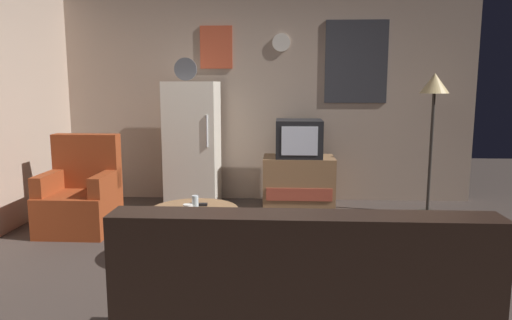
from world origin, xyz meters
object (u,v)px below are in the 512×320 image
Objects in this scene: coffee_table at (195,235)px; remote_control at (198,205)px; couch at (300,320)px; wine_glass at (195,205)px; crt_tv at (299,138)px; tv_stand at (299,182)px; standing_lamp at (434,94)px; fridge at (193,145)px; mug_ceramic_white at (188,210)px; armchair at (81,197)px.

remote_control is (0.02, 0.09, 0.24)m from coffee_table.
coffee_table is 0.42× the size of couch.
crt_tv is at bearing 66.42° from wine_glass.
remote_control is at bearing -117.30° from tv_stand.
tv_stand is at bearing 173.07° from standing_lamp.
fridge reaches higher than coffee_table.
crt_tv is at bearing 65.63° from mug_ceramic_white.
fridge is 19.67× the size of mug_ceramic_white.
coffee_table is 8.00× the size of mug_ceramic_white.
remote_control is (-0.90, -1.75, -0.37)m from crt_tv.
remote_control is at bearing -117.21° from crt_tv.
wine_glass is 0.07m from mug_ceramic_white.
standing_lamp is 1.66× the size of armchair.
couch reaches higher than coffee_table.
couch is at bearing -116.19° from standing_lamp.
mug_ceramic_white is at bearing 121.55° from couch.
fridge is 2.82m from standing_lamp.
tv_stand is 1.56× the size of crt_tv.
remote_control is (0.36, -1.71, -0.29)m from fridge.
crt_tv is (-0.00, -0.00, 0.53)m from tv_stand.
couch is (2.13, -2.38, -0.03)m from armchair.
remote_control is at bearing -28.54° from armchair.
standing_lamp is at bearing 63.81° from couch.
standing_lamp reaches higher than armchair.
armchair is (-2.23, -1.02, -0.50)m from crt_tv.
crt_tv is 2.00m from remote_control.
wine_glass is 1.67× the size of mug_ceramic_white.
remote_control is at bearing -146.67° from standing_lamp.
crt_tv is 2.21m from wine_glass.
standing_lamp is (2.75, -0.14, 0.60)m from fridge.
standing_lamp is (1.48, -0.18, 1.05)m from tv_stand.
fridge is 11.80× the size of remote_control.
fridge is at bearing 45.49° from armchair.
fridge is 1.26m from crt_tv.
armchair is 0.56× the size of couch.
coffee_table is 4.80× the size of wine_glass.
couch is (0.80, -1.65, -0.16)m from remote_control.
coffee_table is 0.75× the size of armchair.
couch is (-1.58, -3.22, -1.05)m from standing_lamp.
standing_lamp is 3.13m from coffee_table.
standing_lamp is 3.94m from armchair.
wine_glass is (-2.36, -1.83, -0.83)m from standing_lamp.
wine_glass is at bearing -88.37° from remote_control.
mug_ceramic_white is (-0.93, -2.05, 0.19)m from tv_stand.
wine_glass is at bearing 119.29° from couch.
wine_glass reaches higher than coffee_table.
standing_lamp reaches higher than crt_tv.
tv_stand reaches higher than remote_control.
wine_glass is (-0.88, -2.01, -0.30)m from crt_tv.
crt_tv is 3.60× the size of remote_control.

